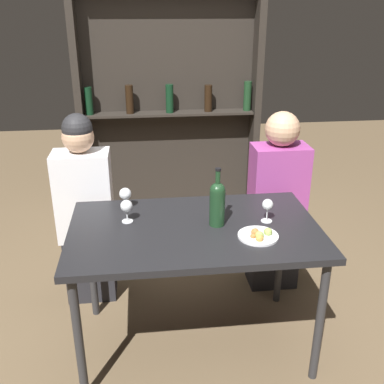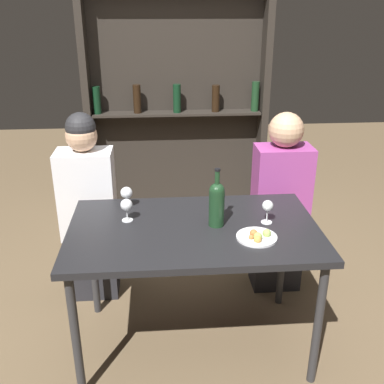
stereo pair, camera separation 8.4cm
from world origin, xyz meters
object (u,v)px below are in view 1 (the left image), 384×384
Objects in this scene: wine_glass_0 at (125,194)px; wine_glass_2 at (127,207)px; seated_person_left at (86,213)px; wine_bottle at (217,202)px; food_plate_0 at (259,235)px; seated_person_right at (276,206)px; wine_glass_1 at (268,206)px.

wine_glass_0 is 0.17m from wine_glass_2.
wine_glass_0 is 0.10× the size of seated_person_left.
wine_glass_2 is at bearing 169.29° from wine_bottle.
wine_bottle is 0.55m from wine_glass_0.
wine_bottle is 2.57× the size of wine_glass_0.
food_plate_0 is 0.16× the size of seated_person_left.
food_plate_0 is 0.17× the size of seated_person_right.
seated_person_right reaches higher than wine_glass_2.
wine_glass_0 is 0.60× the size of food_plate_0.
wine_glass_2 reaches higher than wine_glass_0.
seated_person_left reaches higher than wine_glass_1.
wine_glass_2 is (0.01, -0.17, 0.00)m from wine_glass_0.
seated_person_left is at bearing 152.53° from wine_glass_1.
wine_glass_1 is at bearing 1.51° from wine_bottle.
food_plate_0 is at bearing -116.58° from wine_glass_1.
seated_person_right is at bearing 47.38° from wine_bottle.
wine_glass_1 is 0.10× the size of seated_person_right.
wine_glass_1 is 1.03× the size of wine_glass_2.
wine_bottle reaches higher than wine_glass_0.
wine_glass_0 is 0.96× the size of wine_glass_1.
food_plate_0 is (0.67, -0.43, -0.07)m from wine_glass_0.
seated_person_right is at bearing 15.75° from wine_glass_0.
wine_glass_1 is (0.27, 0.01, -0.04)m from wine_bottle.
food_plate_0 is 0.79m from seated_person_right.
wine_bottle is at bearing -178.49° from wine_glass_1.
food_plate_0 is 1.19m from seated_person_left.
wine_glass_2 is 1.10m from seated_person_right.
wine_glass_0 is 1.05m from seated_person_right.
seated_person_left is at bearing 180.00° from seated_person_right.
wine_glass_0 is 0.80m from food_plate_0.
wine_bottle is 0.79m from seated_person_right.
seated_person_right reaches higher than food_plate_0.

